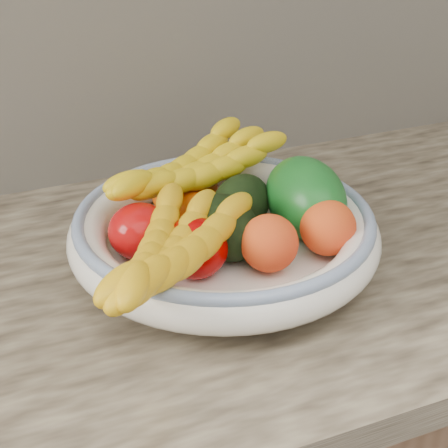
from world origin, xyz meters
The scene contains 13 objects.
fruit_bowl centered at (0.00, 1.66, 0.95)m, with size 0.39×0.39×0.08m.
clementine_back_left centered at (-0.03, 1.77, 0.95)m, with size 0.05×0.05×0.05m, color #E75404.
clementine_back_right centered at (0.01, 1.78, 0.95)m, with size 0.05×0.05×0.04m, color #E85304.
clementine_back_mid centered at (-0.02, 1.73, 0.95)m, with size 0.05×0.05×0.05m, color #EE5A05.
tomato_left centered at (-0.10, 1.68, 0.96)m, with size 0.08×0.08×0.07m, color #B30A0B.
tomato_near_left centered at (-0.06, 1.62, 0.96)m, with size 0.08×0.08×0.07m, color #9E0000.
avocado_center centered at (-0.01, 1.65, 0.96)m, with size 0.08×0.11×0.08m, color black.
avocado_right centered at (0.04, 1.70, 0.96)m, with size 0.07×0.10×0.07m, color black.
green_mango centered at (0.11, 1.66, 0.98)m, with size 0.09×0.14×0.10m, color #0F5418.
peach_front centered at (0.03, 1.59, 0.97)m, with size 0.07×0.07×0.07m, color orange.
peach_right centered at (0.11, 1.59, 0.97)m, with size 0.07×0.07×0.07m, color orange.
banana_bunch_back centered at (-0.01, 1.75, 0.99)m, with size 0.30×0.11×0.09m, color yellow, non-canonical shape.
banana_bunch_front centered at (-0.10, 1.57, 0.98)m, with size 0.31×0.12×0.08m, color #E9B313, non-canonical shape.
Camera 1 is at (-0.29, 0.97, 1.37)m, focal length 55.00 mm.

